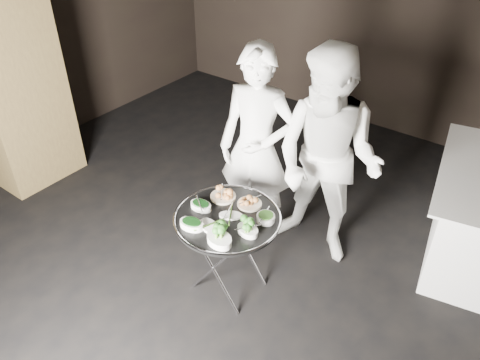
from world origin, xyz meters
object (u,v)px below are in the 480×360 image
Objects in this scene: serving_tray at (227,218)px; waiter_right at (327,161)px; tray_stand at (228,250)px; waiter_left at (257,149)px.

waiter_right is (0.35, 0.80, 0.20)m from serving_tray.
tray_stand is 0.31m from serving_tray.
waiter_left is 0.96× the size of waiter_right.
serving_tray is at bearing 90.00° from tray_stand.
waiter_left is at bearing 108.58° from tray_stand.
tray_stand is at bearing -90.00° from serving_tray.
waiter_left is (-0.23, 0.68, 0.48)m from tray_stand.
waiter_left reaches higher than serving_tray.
serving_tray is at bearing -86.34° from waiter_left.
serving_tray is at bearing -115.53° from waiter_right.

